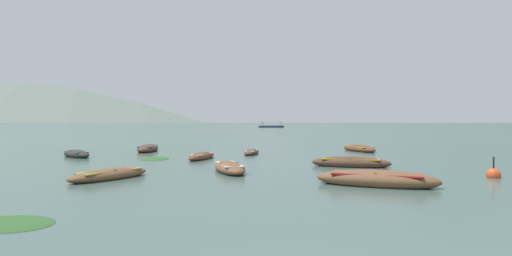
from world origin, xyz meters
TOP-DOWN VIEW (x-y plane):
  - ground_plane at (0.00, 1500.00)m, footprint 6000.00×6000.00m
  - mountain_1 at (-746.53, 1599.48)m, footprint 1684.77×1684.77m
  - mountain_2 at (204.00, 1936.91)m, footprint 718.80×718.80m
  - mountain_3 at (777.79, 1845.46)m, footprint 1639.23×1639.23m
  - rowboat_0 at (3.25, 15.28)m, footprint 3.84×1.99m
  - rowboat_1 at (-12.22, 19.89)m, footprint 2.88×2.80m
  - rowboat_2 at (-9.41, 24.79)m, footprint 1.68×4.09m
  - rowboat_3 at (-1.84, 22.60)m, footprint 1.16×3.15m
  - rowboat_4 at (5.76, 25.68)m, footprint 2.42×4.06m
  - rowboat_5 at (-4.47, 18.94)m, footprint 1.47×3.41m
  - rowboat_6 at (-6.42, 10.70)m, footprint 2.55×3.51m
  - rowboat_7 at (-2.24, 13.12)m, footprint 2.13×3.71m
  - rowboat_8 at (3.05, 9.55)m, footprint 4.19×2.48m
  - ferry_0 at (-1.66, 150.00)m, footprint 9.59×5.21m
  - mooring_buoy at (7.95, 11.71)m, footprint 0.52×0.52m
  - weed_patch_0 at (-5.80, 4.03)m, footprint 2.23×1.86m
  - weed_patch_1 at (-7.14, 18.85)m, footprint 1.78×2.80m

SIDE VIEW (x-z plane):
  - ground_plane at x=0.00m, z-range 0.00..0.00m
  - weed_patch_0 at x=-5.80m, z-range -0.07..0.07m
  - weed_patch_1 at x=-7.14m, z-range -0.07..0.07m
  - mooring_buoy at x=7.95m, z-range -0.37..0.58m
  - rowboat_3 at x=-1.84m, z-range -0.07..0.32m
  - rowboat_5 at x=-4.47m, z-range -0.09..0.39m
  - rowboat_6 at x=-6.42m, z-range -0.09..0.40m
  - rowboat_7 at x=-2.24m, z-range -0.10..0.43m
  - rowboat_1 at x=-12.22m, z-range -0.10..0.44m
  - rowboat_4 at x=5.76m, z-range -0.10..0.45m
  - rowboat_0 at x=3.25m, z-range -0.11..0.49m
  - rowboat_2 at x=-9.41m, z-range -0.12..0.52m
  - rowboat_8 at x=3.05m, z-range -0.12..0.53m
  - ferry_0 at x=-1.66m, z-range -0.82..1.71m
  - mountain_2 at x=204.00m, z-range 0.00..204.78m
  - mountain_1 at x=-746.53m, z-range 0.00..421.61m
  - mountain_3 at x=777.79m, z-range 0.00..497.12m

